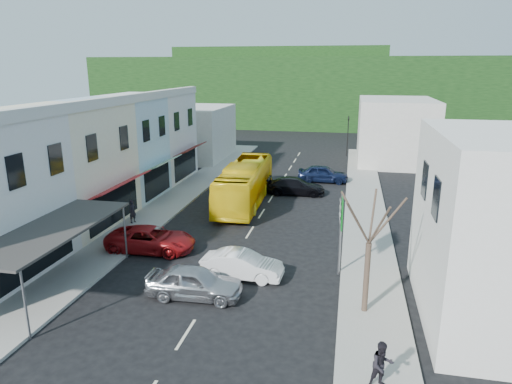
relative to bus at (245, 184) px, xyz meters
name	(u,v)px	position (x,y,z in m)	size (l,w,h in m)	color
ground	(235,256)	(1.80, -10.39, -1.55)	(120.00, 120.00, 0.00)	black
sidewalk_left	(176,199)	(-5.70, -0.39, -1.48)	(3.00, 52.00, 0.15)	gray
sidewalk_right	(365,211)	(9.30, -0.39, -1.48)	(3.00, 52.00, 0.15)	gray
shopfront_row	(80,162)	(-10.70, -5.39, 2.45)	(8.25, 30.00, 8.00)	silver
distant_block_left	(192,133)	(-10.20, 16.61, 1.45)	(8.00, 10.00, 6.00)	#B7B2A8
distant_block_right	(395,130)	(12.80, 19.61, 1.95)	(8.00, 12.00, 7.00)	#B7B2A8
hillside	(312,87)	(0.34, 54.70, 5.18)	(80.00, 26.00, 14.00)	black
bus	(245,184)	(0.00, 0.00, 0.00)	(2.50, 11.60, 3.10)	yellow
car_silver	(194,283)	(1.13, -15.37, -0.85)	(1.80, 4.40, 1.40)	#AEAEB3
car_white	(242,265)	(2.83, -12.89, -0.85)	(1.80, 4.40, 1.40)	silver
car_red	(151,240)	(-3.20, -10.57, -0.85)	(1.90, 4.60, 1.40)	maroon
car_black_near	(295,186)	(3.58, 3.37, -0.85)	(1.84, 4.50, 1.40)	black
car_navy_mid	(323,175)	(5.60, 8.12, -0.85)	(1.80, 4.40, 1.40)	black
pedestrian_left	(133,211)	(-6.36, -6.53, -0.55)	(0.60, 0.40, 1.70)	black
pedestrian_right	(382,365)	(9.34, -20.22, -0.55)	(0.70, 0.44, 1.70)	black
direction_sign	(340,235)	(7.68, -11.49, 0.63)	(0.33, 1.97, 4.36)	#065F14
street_tree	(369,243)	(8.92, -15.25, 1.76)	(2.30, 2.30, 6.62)	#3C2C22
traffic_signal	(348,136)	(7.60, 21.57, 0.86)	(0.52, 0.98, 4.82)	black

